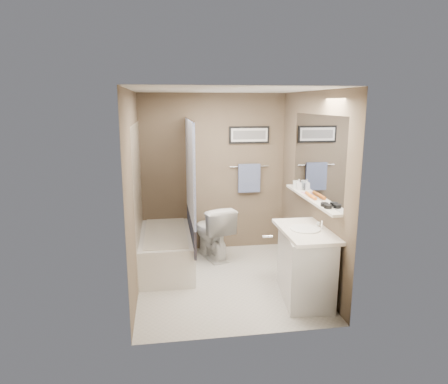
{
  "coord_description": "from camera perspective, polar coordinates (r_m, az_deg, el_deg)",
  "views": [
    {
      "loc": [
        -0.73,
        -4.72,
        2.25
      ],
      "look_at": [
        0.0,
        0.15,
        1.15
      ],
      "focal_mm": 32.0,
      "sensor_mm": 36.0,
      "label": 1
    }
  ],
  "objects": [
    {
      "name": "towel_bar",
      "position": [
        6.15,
        3.6,
        3.67
      ],
      "size": [
        0.6,
        0.02,
        0.02
      ],
      "primitive_type": "cylinder",
      "rotation": [
        0.0,
        1.57,
        0.0
      ],
      "color": "silver",
      "rests_on": "wall_back"
    },
    {
      "name": "candle_bowl_far",
      "position": [
        4.63,
        14.17,
        -1.74
      ],
      "size": [
        0.09,
        0.09,
        0.04
      ],
      "primitive_type": "cylinder",
      "color": "black",
      "rests_on": "shelf"
    },
    {
      "name": "countertop",
      "position": [
        4.67,
        11.63,
        -5.52
      ],
      "size": [
        0.54,
        0.96,
        0.04
      ],
      "primitive_type": "cube",
      "color": "white",
      "rests_on": "vanity"
    },
    {
      "name": "art_mat",
      "position": [
        6.1,
        3.65,
        8.13
      ],
      "size": [
        0.56,
        0.0,
        0.2
      ],
      "primitive_type": "cube",
      "color": "white",
      "rests_on": "art_frame"
    },
    {
      "name": "faucet_knob",
      "position": [
        4.81,
        13.38,
        -4.44
      ],
      "size": [
        0.05,
        0.05,
        0.05
      ],
      "primitive_type": "sphere",
      "color": "silver",
      "rests_on": "countertop"
    },
    {
      "name": "art_image",
      "position": [
        6.09,
        3.66,
        8.13
      ],
      "size": [
        0.5,
        0.0,
        0.13
      ],
      "primitive_type": "cube",
      "color": "#595959",
      "rests_on": "art_mat"
    },
    {
      "name": "curtain_rod",
      "position": [
        5.24,
        -4.98,
        10.35
      ],
      "size": [
        0.02,
        1.55,
        0.02
      ],
      "primitive_type": "cylinder",
      "rotation": [
        1.57,
        0.0,
        0.0
      ],
      "color": "silver",
      "rests_on": "wall_left"
    },
    {
      "name": "ground",
      "position": [
        5.28,
        0.25,
        -12.62
      ],
      "size": [
        2.5,
        2.5,
        0.0
      ],
      "primitive_type": "plane",
      "color": "beige",
      "rests_on": "ground"
    },
    {
      "name": "hair_brush_back",
      "position": [
        5.08,
        12.03,
        -0.35
      ],
      "size": [
        0.05,
        0.22,
        0.04
      ],
      "primitive_type": "cylinder",
      "rotation": [
        1.57,
        0.0,
        -0.06
      ],
      "color": "#C9641C",
      "rests_on": "shelf"
    },
    {
      "name": "wall_left",
      "position": [
        4.85,
        -12.45,
        -0.22
      ],
      "size": [
        0.04,
        2.5,
        2.4
      ],
      "primitive_type": "cube",
      "color": "brown",
      "rests_on": "ground"
    },
    {
      "name": "door_handle",
      "position": [
        3.87,
        6.23,
        -6.35
      ],
      "size": [
        0.1,
        0.02,
        0.02
      ],
      "primitive_type": "cylinder",
      "rotation": [
        0.0,
        1.57,
        0.0
      ],
      "color": "silver",
      "rests_on": "door"
    },
    {
      "name": "mirror",
      "position": [
        4.96,
        13.12,
        4.96
      ],
      "size": [
        0.02,
        1.6,
        1.0
      ],
      "primitive_type": "cube",
      "color": "silver",
      "rests_on": "wall_right"
    },
    {
      "name": "toilet",
      "position": [
        5.92,
        -1.69,
        -5.64
      ],
      "size": [
        0.66,
        0.88,
        0.8
      ],
      "primitive_type": "imported",
      "rotation": [
        0.0,
        0.0,
        3.45
      ],
      "color": "white",
      "rests_on": "ground"
    },
    {
      "name": "curtain_upper",
      "position": [
        5.3,
        -4.85,
        3.31
      ],
      "size": [
        0.03,
        1.45,
        1.28
      ],
      "primitive_type": "cube",
      "color": "white",
      "rests_on": "curtain_rod"
    },
    {
      "name": "door",
      "position": [
        3.92,
        11.13,
        -6.28
      ],
      "size": [
        0.8,
        0.02,
        2.0
      ],
      "primitive_type": "cube",
      "color": "silver",
      "rests_on": "wall_front"
    },
    {
      "name": "ceiling",
      "position": [
        4.78,
        0.28,
        14.14
      ],
      "size": [
        2.2,
        2.5,
        0.04
      ],
      "primitive_type": "cube",
      "color": "white",
      "rests_on": "wall_back"
    },
    {
      "name": "art_frame",
      "position": [
        6.11,
        3.63,
        8.15
      ],
      "size": [
        0.62,
        0.02,
        0.26
      ],
      "primitive_type": "cube",
      "color": "black",
      "rests_on": "wall_back"
    },
    {
      "name": "candle_bowl_near",
      "position": [
        4.55,
        14.61,
        -2.02
      ],
      "size": [
        0.09,
        0.09,
        0.04
      ],
      "primitive_type": "cylinder",
      "color": "black",
      "rests_on": "shelf"
    },
    {
      "name": "glass_jar",
      "position": [
        5.54,
        10.23,
        1.09
      ],
      "size": [
        0.08,
        0.08,
        0.1
      ],
      "primitive_type": "cylinder",
      "color": "silver",
      "rests_on": "shelf"
    },
    {
      "name": "wall_front",
      "position": [
        3.72,
        3.18,
        -3.83
      ],
      "size": [
        2.2,
        0.04,
        2.4
      ],
      "primitive_type": "cube",
      "color": "brown",
      "rests_on": "ground"
    },
    {
      "name": "shelf",
      "position": [
        5.04,
        12.24,
        -0.91
      ],
      "size": [
        0.12,
        1.6,
        0.03
      ],
      "primitive_type": "cube",
      "color": "silver",
      "rests_on": "wall_right"
    },
    {
      "name": "vanity",
      "position": [
        4.82,
        11.52,
        -10.26
      ],
      "size": [
        0.6,
        0.95,
        0.8
      ],
      "primitive_type": "cube",
      "rotation": [
        0.0,
        0.0,
        -0.12
      ],
      "color": "silver",
      "rests_on": "ground"
    },
    {
      "name": "pink_comb",
      "position": [
        5.23,
        11.44,
        -0.17
      ],
      "size": [
        0.05,
        0.16,
        0.01
      ],
      "primitive_type": "cube",
      "rotation": [
        0.0,
        0.0,
        0.11
      ],
      "color": "pink",
      "rests_on": "shelf"
    },
    {
      "name": "soap_bottle",
      "position": [
        5.42,
        10.65,
        1.05
      ],
      "size": [
        0.07,
        0.07,
        0.14
      ],
      "primitive_type": "imported",
      "rotation": [
        0.0,
        0.0,
        -0.09
      ],
      "color": "#999999",
      "rests_on": "shelf"
    },
    {
      "name": "faucet_spout",
      "position": [
        4.72,
        13.84,
        -4.55
      ],
      "size": [
        0.02,
        0.02,
        0.1
      ],
      "primitive_type": "cylinder",
      "color": "white",
      "rests_on": "countertop"
    },
    {
      "name": "hair_brush_front",
      "position": [
        4.97,
        12.53,
        -0.67
      ],
      "size": [
        0.04,
        0.22,
        0.04
      ],
      "primitive_type": "cylinder",
      "rotation": [
        1.57,
        0.0,
        -0.02
      ],
      "color": "orange",
      "rests_on": "shelf"
    },
    {
      "name": "curtain_lower",
      "position": [
        5.49,
        -4.69,
        -5.16
      ],
      "size": [
        0.03,
        1.45,
        0.36
      ],
      "primitive_type": "cube",
      "color": "#242A43",
      "rests_on": "curtain_rod"
    },
    {
      "name": "sink_basin",
      "position": [
        4.66,
        11.53,
        -5.2
      ],
      "size": [
        0.34,
        0.34,
        0.01
      ],
      "primitive_type": "cylinder",
      "color": "white",
      "rests_on": "countertop"
    },
    {
      "name": "tub_rim",
      "position": [
        5.6,
        -8.34,
        -5.76
      ],
      "size": [
        0.56,
        1.36,
        0.02
      ],
      "primitive_type": "cube",
      "color": "silver",
      "rests_on": "bathtub"
    },
    {
      "name": "towel",
      "position": [
        6.16,
        3.61,
        1.99
      ],
      "size": [
        0.34,
        0.05,
        0.44
      ],
      "primitive_type": "cube",
      "color": "#8091BB",
      "rests_on": "towel_bar"
    },
    {
      "name": "tile_surround",
      "position": [
        5.38,
        -12.14,
        -1.13
      ],
      "size": [
        0.02,
        1.55,
        2.0
      ],
      "primitive_type": "cube",
      "color": "tan",
      "rests_on": "wall_left"
    },
    {
      "name": "wall_right",
      "position": [
        5.17,
        12.18,
        0.57
      ],
      "size": [
        0.04,
        2.5,
        2.4
      ],
      "primitive_type": "cube",
      "color": "brown",
      "rests_on": "ground"
    },
    {
      "name": "wall_back",
      "position": [
        6.09,
        -1.52,
        2.65
      ],
      "size": [
        2.2,
        0.04,
        2.4
      ],
      "primitive_type": "cube",
      "color": "brown",
      "rests_on": "ground"
    },
    {
      "name": "bathtub",
      "position": [
        5.68,
        -8.26,
        -8.16
      ],
      "size": [
        0.71,
        1.51,
        0.5
      ],
      "primitive_type": "cube",
      "rotation": [
        0.0,
        0.0,
        0.01
      ],
      "color": "white",
      "rests_on": "ground"
    }
  ]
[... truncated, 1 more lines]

